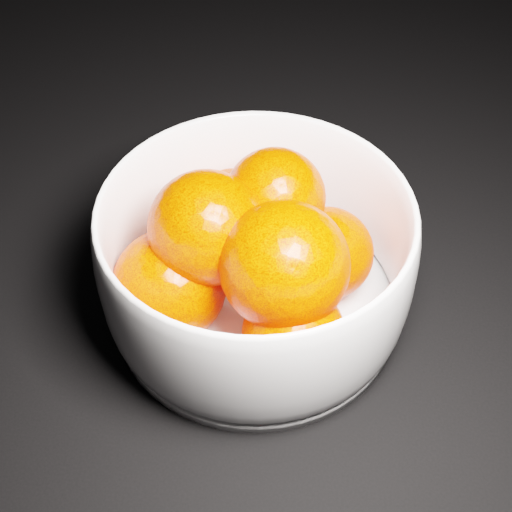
{
  "coord_description": "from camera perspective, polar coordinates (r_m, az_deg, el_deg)",
  "views": [
    {
      "loc": [
        0.29,
        -0.64,
        0.48
      ],
      "look_at": [
        0.25,
        -0.25,
        0.07
      ],
      "focal_mm": 50.0,
      "sensor_mm": 36.0,
      "label": 1
    }
  ],
  "objects": [
    {
      "name": "ground",
      "position": [
        0.85,
        -15.58,
        10.35
      ],
      "size": [
        3.0,
        3.0,
        0.0
      ],
      "primitive_type": "cube",
      "color": "black",
      "rests_on": "ground"
    },
    {
      "name": "bowl",
      "position": [
        0.57,
        0.0,
        -0.42
      ],
      "size": [
        0.25,
        0.25,
        0.12
      ],
      "rotation": [
        0.0,
        0.0,
        0.17
      ],
      "color": "white",
      "rests_on": "ground"
    },
    {
      "name": "orange_pile",
      "position": [
        0.56,
        -0.52,
        0.2
      ],
      "size": [
        0.21,
        0.2,
        0.14
      ],
      "color": "#FF3301",
      "rests_on": "bowl"
    }
  ]
}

